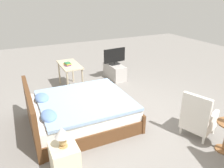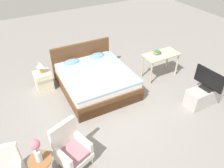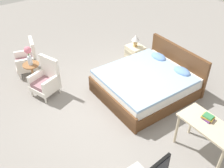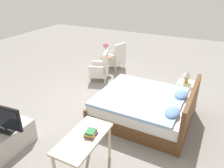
{
  "view_description": "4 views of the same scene",
  "coord_description": "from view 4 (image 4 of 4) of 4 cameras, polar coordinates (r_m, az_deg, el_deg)",
  "views": [
    {
      "loc": [
        -3.83,
        2.16,
        2.63
      ],
      "look_at": [
        0.01,
        0.28,
        0.82
      ],
      "focal_mm": 35.0,
      "sensor_mm": 36.0,
      "label": 1
    },
    {
      "loc": [
        -1.86,
        -3.5,
        3.71
      ],
      "look_at": [
        0.15,
        0.2,
        0.63
      ],
      "focal_mm": 35.0,
      "sensor_mm": 36.0,
      "label": 2
    },
    {
      "loc": [
        3.6,
        -2.54,
        3.96
      ],
      "look_at": [
        0.09,
        -0.03,
        0.74
      ],
      "focal_mm": 42.0,
      "sensor_mm": 36.0,
      "label": 3
    },
    {
      "loc": [
        4.15,
        2.22,
        2.94
      ],
      "look_at": [
        -0.1,
        0.09,
        0.61
      ],
      "focal_mm": 35.0,
      "sensor_mm": 36.0,
      "label": 4
    }
  ],
  "objects": [
    {
      "name": "bed",
      "position": [
        5.01,
        8.71,
        -6.01
      ],
      "size": [
        1.82,
        2.09,
        0.96
      ],
      "color": "brown",
      "rests_on": "ground_plane"
    },
    {
      "name": "vanity_desk",
      "position": [
        3.53,
        -7.45,
        -15.02
      ],
      "size": [
        1.04,
        0.52,
        0.74
      ],
      "color": "beige",
      "rests_on": "ground_plane"
    },
    {
      "name": "armchair_by_window_right",
      "position": [
        6.81,
        -3.01,
        3.98
      ],
      "size": [
        0.69,
        0.69,
        0.92
      ],
      "color": "white",
      "rests_on": "ground_plane"
    },
    {
      "name": "nightstand",
      "position": [
        5.99,
        18.36,
        -1.86
      ],
      "size": [
        0.44,
        0.41,
        0.52
      ],
      "color": "beige",
      "rests_on": "ground_plane"
    },
    {
      "name": "armchair_by_window_left",
      "position": [
        7.74,
        1.13,
        6.8
      ],
      "size": [
        0.66,
        0.66,
        0.92
      ],
      "color": "white",
      "rests_on": "ground_plane"
    },
    {
      "name": "book_stack",
      "position": [
        3.46,
        -5.56,
        -12.62
      ],
      "size": [
        0.23,
        0.19,
        0.08
      ],
      "color": "#66387A",
      "rests_on": "vanity_desk"
    },
    {
      "name": "tv_stand",
      "position": [
        4.56,
        -25.24,
        -13.25
      ],
      "size": [
        0.96,
        0.4,
        0.46
      ],
      "color": "#B7B2AD",
      "rests_on": "ground_plane"
    },
    {
      "name": "side_table",
      "position": [
        7.32,
        -1.59,
        5.51
      ],
      "size": [
        0.4,
        0.4,
        0.57
      ],
      "color": "#936038",
      "rests_on": "ground_plane"
    },
    {
      "name": "table_lamp",
      "position": [
        5.79,
        19.02,
        2.3
      ],
      "size": [
        0.22,
        0.22,
        0.33
      ],
      "color": "tan",
      "rests_on": "nightstand"
    },
    {
      "name": "tv_flatscreen",
      "position": [
        4.28,
        -26.53,
        -8.01
      ],
      "size": [
        0.23,
        0.76,
        0.52
      ],
      "color": "black",
      "rests_on": "tv_stand"
    },
    {
      "name": "flower_vase",
      "position": [
        7.16,
        -1.64,
        9.3
      ],
      "size": [
        0.17,
        0.17,
        0.48
      ],
      "color": "silver",
      "rests_on": "side_table"
    },
    {
      "name": "ground_plane",
      "position": [
        5.55,
        -1.3,
        -5.83
      ],
      "size": [
        16.0,
        16.0,
        0.0
      ],
      "primitive_type": "plane",
      "color": "gray"
    }
  ]
}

